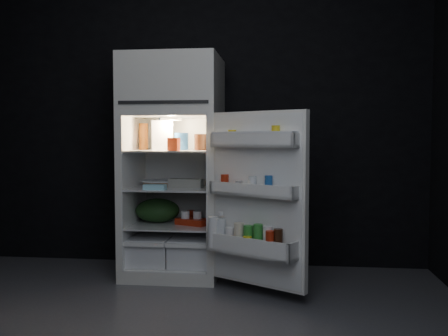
# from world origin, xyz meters

# --- Properties ---
(floor) EXTENTS (4.00, 3.40, 0.00)m
(floor) POSITION_xyz_m (0.00, 0.00, 0.00)
(floor) COLOR #535358
(floor) RESTS_ON ground
(wall_back) EXTENTS (4.00, 0.00, 2.70)m
(wall_back) POSITION_xyz_m (0.00, 1.70, 1.35)
(wall_back) COLOR black
(wall_back) RESTS_ON ground
(refrigerator) EXTENTS (0.76, 0.71, 1.78)m
(refrigerator) POSITION_xyz_m (-0.13, 1.32, 0.96)
(refrigerator) COLOR white
(refrigerator) RESTS_ON ground
(fridge_door) EXTENTS (0.72, 0.53, 1.22)m
(fridge_door) POSITION_xyz_m (0.57, 0.75, 0.68)
(fridge_door) COLOR white
(fridge_door) RESTS_ON ground
(milk_jug) EXTENTS (0.21, 0.21, 0.24)m
(milk_jug) POSITION_xyz_m (-0.23, 1.32, 1.15)
(milk_jug) COLOR white
(milk_jug) RESTS_ON refrigerator
(mayo_jar) EXTENTS (0.13, 0.13, 0.14)m
(mayo_jar) POSITION_xyz_m (-0.06, 1.29, 1.10)
(mayo_jar) COLOR #1C4F98
(mayo_jar) RESTS_ON refrigerator
(jam_jar) EXTENTS (0.14, 0.14, 0.13)m
(jam_jar) POSITION_xyz_m (0.10, 1.25, 1.09)
(jam_jar) COLOR black
(jam_jar) RESTS_ON refrigerator
(amber_bottle) EXTENTS (0.10, 0.10, 0.22)m
(amber_bottle) POSITION_xyz_m (-0.41, 1.38, 1.14)
(amber_bottle) COLOR orange
(amber_bottle) RESTS_ON refrigerator
(small_carton) EXTENTS (0.09, 0.08, 0.10)m
(small_carton) POSITION_xyz_m (-0.08, 1.06, 1.08)
(small_carton) COLOR #BF3716
(small_carton) RESTS_ON refrigerator
(egg_carton) EXTENTS (0.28, 0.13, 0.07)m
(egg_carton) POSITION_xyz_m (-0.02, 1.24, 0.76)
(egg_carton) COLOR gray
(egg_carton) RESTS_ON refrigerator
(pie) EXTENTS (0.35, 0.35, 0.04)m
(pie) POSITION_xyz_m (-0.25, 1.32, 0.75)
(pie) COLOR #A97D59
(pie) RESTS_ON refrigerator
(flat_package) EXTENTS (0.17, 0.09, 0.04)m
(flat_package) POSITION_xyz_m (-0.22, 1.04, 0.75)
(flat_package) COLOR #98DBEC
(flat_package) RESTS_ON refrigerator
(wrapped_pkg) EXTENTS (0.11, 0.10, 0.05)m
(wrapped_pkg) POSITION_xyz_m (0.06, 1.46, 0.75)
(wrapped_pkg) COLOR beige
(wrapped_pkg) RESTS_ON refrigerator
(produce_bag) EXTENTS (0.40, 0.35, 0.20)m
(produce_bag) POSITION_xyz_m (-0.28, 1.32, 0.52)
(produce_bag) COLOR #193815
(produce_bag) RESTS_ON refrigerator
(yogurt_tray) EXTENTS (0.29, 0.23, 0.05)m
(yogurt_tray) POSITION_xyz_m (0.04, 1.23, 0.45)
(yogurt_tray) COLOR #A3230E
(yogurt_tray) RESTS_ON refrigerator
(small_can_red) EXTENTS (0.09, 0.09, 0.09)m
(small_can_red) POSITION_xyz_m (-0.01, 1.41, 0.47)
(small_can_red) COLOR #A3230E
(small_can_red) RESTS_ON refrigerator
(small_can_silver) EXTENTS (0.08, 0.08, 0.09)m
(small_can_silver) POSITION_xyz_m (0.05, 1.43, 0.47)
(small_can_silver) COLOR silver
(small_can_silver) RESTS_ON refrigerator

